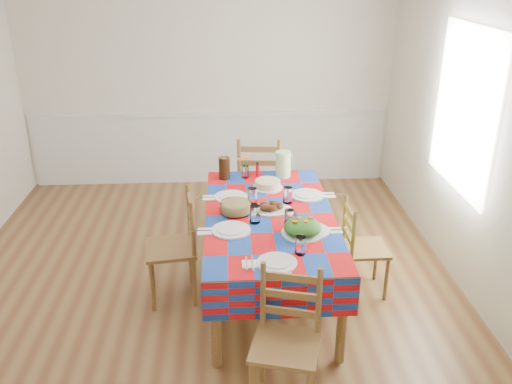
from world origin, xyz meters
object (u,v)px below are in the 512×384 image
green_pitcher (283,164)px  chair_near (287,342)px  dining_table (270,223)px  chair_far (260,184)px  chair_right (361,248)px  chair_left (176,247)px  tea_pitcher (224,168)px  meat_platter (271,208)px

green_pitcher → chair_near: size_ratio=0.26×
dining_table → chair_far: (-0.01, 1.23, -0.16)m
green_pitcher → chair_right: (0.59, -0.82, -0.47)m
dining_table → green_pitcher: 0.87m
dining_table → green_pitcher: green_pitcher is taller
dining_table → chair_right: size_ratio=2.31×
dining_table → chair_far: chair_far is taller
chair_near → chair_left: size_ratio=0.99×
green_pitcher → tea_pitcher: 0.56m
dining_table → meat_platter: 0.13m
chair_right → meat_platter: bearing=84.4°
tea_pitcher → chair_far: bearing=50.0°
tea_pitcher → chair_left: tea_pitcher is taller
chair_far → green_pitcher: bearing=122.0°
chair_left → chair_far: bearing=139.7°
tea_pitcher → chair_left: (-0.41, -0.79, -0.39)m
meat_platter → chair_near: chair_near is taller
chair_near → chair_left: bearing=137.7°
tea_pitcher → chair_left: size_ratio=0.22×
dining_table → tea_pitcher: 0.90m
chair_far → chair_right: size_ratio=1.24×
meat_platter → chair_left: bearing=-175.8°
green_pitcher → meat_platter: bearing=-103.4°
chair_far → chair_left: size_ratio=1.10×
chair_near → chair_right: bearing=73.0°
green_pitcher → chair_left: (-0.97, -0.82, -0.41)m
dining_table → chair_right: (0.78, -0.00, -0.26)m
meat_platter → chair_left: 0.85m
chair_far → chair_left: chair_far is taller
chair_left → meat_platter: bearing=86.3°
chair_left → chair_right: (1.56, -0.01, -0.05)m
chair_right → chair_left: bearing=88.9°
green_pitcher → chair_right: green_pitcher is taller
meat_platter → dining_table: bearing=-100.5°
dining_table → tea_pitcher: tea_pitcher is taller
green_pitcher → chair_far: (-0.20, 0.41, -0.37)m
dining_table → meat_platter: bearing=79.5°
tea_pitcher → chair_right: tea_pitcher is taller
chair_near → chair_far: chair_far is taller
meat_platter → chair_left: chair_left is taller
tea_pitcher → green_pitcher: bearing=2.6°
green_pitcher → chair_near: green_pitcher is taller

